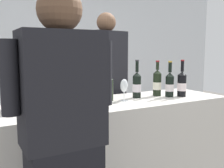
{
  "coord_description": "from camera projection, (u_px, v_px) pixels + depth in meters",
  "views": [
    {
      "loc": [
        -1.02,
        -1.85,
        1.37
      ],
      "look_at": [
        0.02,
        0.0,
        1.09
      ],
      "focal_mm": 41.84,
      "sensor_mm": 36.0,
      "label": 1
    }
  ],
  "objects": [
    {
      "name": "person_server",
      "position": [
        106.0,
        97.0,
        2.82
      ],
      "size": [
        0.56,
        0.32,
        1.75
      ],
      "color": "black",
      "rests_on": "ground_plane"
    },
    {
      "name": "wine_glass",
      "position": [
        124.0,
        87.0,
        2.18
      ],
      "size": [
        0.07,
        0.07,
        0.19
      ],
      "color": "silver",
      "rests_on": "counter"
    },
    {
      "name": "counter",
      "position": [
        110.0,
        156.0,
        2.22
      ],
      "size": [
        2.15,
        0.62,
        0.94
      ],
      "primitive_type": "cube",
      "color": "beige",
      "rests_on": "ground_plane"
    },
    {
      "name": "wine_bottle_0",
      "position": [
        182.0,
        84.0,
        2.41
      ],
      "size": [
        0.08,
        0.08,
        0.34
      ],
      "color": "black",
      "rests_on": "counter"
    },
    {
      "name": "person_guest",
      "position": [
        63.0,
        161.0,
        1.3
      ],
      "size": [
        0.55,
        0.24,
        1.66
      ],
      "color": "black",
      "rests_on": "ground_plane"
    },
    {
      "name": "wall_back",
      "position": [
        35.0,
        48.0,
        4.34
      ],
      "size": [
        8.0,
        0.1,
        2.8
      ],
      "primitive_type": "cube",
      "color": "silver",
      "rests_on": "ground_plane"
    },
    {
      "name": "ice_bucket",
      "position": [
        18.0,
        96.0,
        1.85
      ],
      "size": [
        0.24,
        0.24,
        0.2
      ],
      "color": "silver",
      "rests_on": "counter"
    },
    {
      "name": "wine_bottle_1",
      "position": [
        157.0,
        83.0,
        2.44
      ],
      "size": [
        0.08,
        0.08,
        0.33
      ],
      "color": "black",
      "rests_on": "counter"
    },
    {
      "name": "wine_bottle_3",
      "position": [
        170.0,
        84.0,
        2.39
      ],
      "size": [
        0.08,
        0.08,
        0.33
      ],
      "color": "black",
      "rests_on": "counter"
    },
    {
      "name": "wine_bottle_2",
      "position": [
        137.0,
        85.0,
        2.34
      ],
      "size": [
        0.08,
        0.08,
        0.34
      ],
      "color": "black",
      "rests_on": "counter"
    },
    {
      "name": "wine_bottle_5",
      "position": [
        109.0,
        87.0,
        2.21
      ],
      "size": [
        0.08,
        0.08,
        0.32
      ],
      "color": "black",
      "rests_on": "counter"
    },
    {
      "name": "wine_bottle_4",
      "position": [
        89.0,
        92.0,
        1.95
      ],
      "size": [
        0.07,
        0.07,
        0.32
      ],
      "color": "black",
      "rests_on": "counter"
    }
  ]
}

